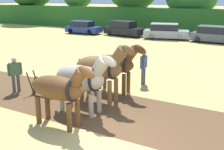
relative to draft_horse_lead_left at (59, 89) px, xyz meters
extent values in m
plane|color=tan|center=(1.97, -0.15, -1.33)|extent=(240.00, 240.00, 0.00)
cube|color=brown|center=(-3.68, 2.20, -1.33)|extent=(24.70, 5.08, 0.01)
cube|color=#286023|center=(1.97, 26.65, 0.09)|extent=(73.58, 1.47, 2.85)
cylinder|color=#4C3823|center=(-26.34, 28.71, 0.61)|extent=(0.44, 0.44, 3.89)
cylinder|color=brown|center=(-17.86, 28.95, 0.34)|extent=(0.44, 0.44, 3.35)
cylinder|color=brown|center=(-9.62, 30.12, 0.59)|extent=(0.44, 0.44, 3.85)
cylinder|color=#4C3823|center=(-1.60, 29.84, 0.13)|extent=(0.44, 0.44, 2.93)
ellipsoid|color=brown|center=(-0.11, 0.01, 0.01)|extent=(2.10, 0.95, 0.80)
cylinder|color=brown|center=(0.57, 0.20, -0.84)|extent=(0.18, 0.18, 0.99)
cylinder|color=brown|center=(0.54, -0.26, -0.84)|extent=(0.18, 0.18, 0.99)
cylinder|color=brown|center=(-0.77, 0.27, -0.84)|extent=(0.18, 0.18, 0.99)
cylinder|color=brown|center=(-0.79, -0.19, -0.84)|extent=(0.18, 0.18, 0.99)
cylinder|color=brown|center=(0.76, -0.04, 0.46)|extent=(0.75, 0.42, 0.81)
ellipsoid|color=brown|center=(1.13, -0.06, 0.72)|extent=(0.69, 0.30, 0.54)
cube|color=black|center=(0.93, -0.05, 0.63)|extent=(0.38, 0.10, 0.51)
cylinder|color=black|center=(-1.09, 0.06, -0.07)|extent=(0.30, 0.14, 0.71)
torus|color=black|center=(0.61, -0.03, 0.08)|extent=(0.15, 0.83, 0.83)
ellipsoid|color=#B2A38E|center=(-0.04, 1.34, 0.01)|extent=(2.12, 1.13, 0.97)
cylinder|color=#B2A38E|center=(0.64, 1.58, -0.88)|extent=(0.18, 0.18, 0.91)
cylinder|color=#B2A38E|center=(0.61, 1.02, -0.88)|extent=(0.18, 0.18, 0.91)
cylinder|color=#B2A38E|center=(-0.70, 1.65, -0.88)|extent=(0.18, 0.18, 0.91)
cylinder|color=#B2A38E|center=(-0.73, 1.09, -0.88)|extent=(0.18, 0.18, 0.91)
cylinder|color=#B2A38E|center=(0.83, 1.29, 0.51)|extent=(0.85, 0.50, 0.90)
ellipsoid|color=#B2A38E|center=(1.24, 1.27, 0.80)|extent=(0.69, 0.30, 0.54)
cube|color=gray|center=(1.01, 1.28, 0.71)|extent=(0.41, 0.10, 0.55)
cylinder|color=gray|center=(-1.03, 1.39, -0.09)|extent=(0.30, 0.14, 0.71)
torus|color=black|center=(0.68, 1.30, 0.09)|extent=(0.16, 0.98, 0.98)
ellipsoid|color=brown|center=(0.03, 2.67, 0.12)|extent=(2.17, 1.10, 0.94)
cylinder|color=brown|center=(0.73, 2.91, -0.82)|extent=(0.18, 0.18, 1.03)
cylinder|color=brown|center=(0.70, 2.36, -0.82)|extent=(0.18, 0.18, 1.03)
cylinder|color=brown|center=(-0.65, 2.98, -0.82)|extent=(0.18, 0.18, 1.03)
cylinder|color=brown|center=(-0.68, 2.44, -0.82)|extent=(0.18, 0.18, 1.03)
cylinder|color=brown|center=(0.92, 2.63, 0.65)|extent=(0.89, 0.49, 0.97)
ellipsoid|color=brown|center=(1.37, 2.60, 0.97)|extent=(0.69, 0.30, 0.54)
cube|color=black|center=(1.12, 2.62, 0.85)|extent=(0.45, 0.10, 0.60)
cylinder|color=black|center=(-0.98, 2.73, 0.02)|extent=(0.30, 0.14, 0.71)
torus|color=black|center=(0.77, 2.63, 0.20)|extent=(0.16, 0.96, 0.96)
ellipsoid|color=brown|center=(0.10, 4.01, 0.00)|extent=(2.00, 0.95, 0.81)
cylinder|color=brown|center=(0.74, 4.21, -0.85)|extent=(0.18, 0.18, 0.97)
cylinder|color=brown|center=(0.72, 3.74, -0.85)|extent=(0.18, 0.18, 0.97)
cylinder|color=brown|center=(-0.53, 4.27, -0.85)|extent=(0.18, 0.18, 0.97)
cylinder|color=brown|center=(-0.55, 3.81, -0.85)|extent=(0.18, 0.18, 0.97)
cylinder|color=brown|center=(0.93, 3.96, 0.48)|extent=(0.80, 0.42, 0.88)
ellipsoid|color=brown|center=(1.34, 3.94, 0.78)|extent=(0.69, 0.30, 0.54)
cube|color=black|center=(1.11, 3.95, 0.65)|extent=(0.43, 0.10, 0.57)
cylinder|color=black|center=(-0.83, 4.05, -0.08)|extent=(0.30, 0.14, 0.71)
torus|color=black|center=(0.78, 3.97, 0.06)|extent=(0.15, 0.84, 0.83)
cube|color=#4C331E|center=(-2.54, 2.14, -0.88)|extent=(1.21, 0.16, 0.12)
cube|color=#939399|center=(-2.06, 2.11, -1.23)|extent=(0.49, 0.22, 0.39)
cylinder|color=#4C331E|center=(-3.08, 2.37, -0.78)|extent=(0.40, 0.08, 0.96)
cylinder|color=#4C331E|center=(-3.10, 1.97, -0.78)|extent=(0.40, 0.08, 0.96)
cylinder|color=#4C4C4C|center=(-3.86, 2.03, -0.92)|extent=(0.14, 0.14, 0.82)
cylinder|color=#4C4C4C|center=(-3.97, 1.85, -0.92)|extent=(0.14, 0.14, 0.82)
cube|color=#4C6B4C|center=(-3.92, 1.94, -0.22)|extent=(0.42, 0.52, 0.58)
sphere|color=tan|center=(-3.92, 1.94, 0.19)|extent=(0.22, 0.22, 0.22)
cylinder|color=#4C6B4C|center=(-3.77, 2.19, -0.24)|extent=(0.09, 0.09, 0.55)
cylinder|color=#4C6B4C|center=(-4.06, 1.69, -0.24)|extent=(0.09, 0.09, 0.55)
cylinder|color=#4C4C4C|center=(0.93, 5.81, -0.91)|extent=(0.14, 0.14, 0.84)
cylinder|color=#4C4C4C|center=(0.93, 5.59, -0.91)|extent=(0.14, 0.14, 0.84)
cube|color=#3D5184|center=(0.93, 5.70, -0.19)|extent=(0.20, 0.49, 0.60)
sphere|color=tan|center=(0.93, 5.70, 0.23)|extent=(0.23, 0.23, 0.23)
cylinder|color=#3D5184|center=(0.92, 5.99, -0.21)|extent=(0.09, 0.09, 0.56)
cylinder|color=#3D5184|center=(0.93, 5.41, -0.21)|extent=(0.09, 0.09, 0.56)
cylinder|color=tan|center=(0.93, 5.70, 0.30)|extent=(0.43, 0.43, 0.02)
cylinder|color=tan|center=(0.93, 5.70, 0.35)|extent=(0.22, 0.22, 0.10)
cube|color=navy|center=(-12.01, 20.95, -0.82)|extent=(4.21, 1.84, 0.67)
cube|color=black|center=(-12.22, 20.96, -0.21)|extent=(2.54, 1.62, 0.56)
cube|color=navy|center=(-12.22, 20.96, 0.10)|extent=(2.54, 1.62, 0.06)
cylinder|color=black|center=(-10.70, 21.67, -1.02)|extent=(0.63, 0.24, 0.63)
cylinder|color=black|center=(-10.74, 20.17, -1.02)|extent=(0.63, 0.24, 0.63)
cylinder|color=black|center=(-13.28, 21.74, -1.02)|extent=(0.63, 0.24, 0.63)
cylinder|color=black|center=(-13.32, 20.24, -1.02)|extent=(0.63, 0.24, 0.63)
cube|color=black|center=(-7.01, 21.38, -0.79)|extent=(4.75, 2.69, 0.74)
cube|color=black|center=(-7.23, 21.43, -0.10)|extent=(2.96, 2.15, 0.63)
cube|color=black|center=(-7.23, 21.43, 0.25)|extent=(2.96, 2.15, 0.06)
cylinder|color=black|center=(-5.49, 21.90, -1.02)|extent=(0.67, 0.34, 0.63)
cylinder|color=black|center=(-5.81, 20.32, -1.02)|extent=(0.67, 0.34, 0.63)
cylinder|color=black|center=(-8.21, 22.45, -1.02)|extent=(0.67, 0.34, 0.63)
cylinder|color=black|center=(-8.53, 20.87, -1.02)|extent=(0.67, 0.34, 0.63)
cube|color=#A8A8B2|center=(-2.19, 21.06, -0.80)|extent=(4.75, 2.67, 0.73)
cube|color=black|center=(-2.41, 21.02, -0.13)|extent=(2.96, 2.13, 0.61)
cube|color=#A8A8B2|center=(-2.41, 21.02, 0.21)|extent=(2.96, 2.13, 0.06)
cylinder|color=black|center=(-0.98, 22.12, -1.02)|extent=(0.66, 0.34, 0.63)
cylinder|color=black|center=(-0.67, 20.55, -1.02)|extent=(0.66, 0.34, 0.63)
cylinder|color=black|center=(-3.70, 21.57, -1.02)|extent=(0.66, 0.34, 0.63)
cylinder|color=black|center=(-3.39, 20.01, -1.02)|extent=(0.66, 0.34, 0.63)
cube|color=#565B66|center=(2.40, 20.86, -0.81)|extent=(4.15, 2.12, 0.72)
cube|color=black|center=(2.21, 20.88, -0.14)|extent=(2.54, 1.79, 0.61)
cube|color=#565B66|center=(2.21, 20.88, 0.19)|extent=(2.54, 1.79, 0.06)
cylinder|color=black|center=(1.24, 21.74, -1.03)|extent=(0.63, 0.28, 0.61)
cylinder|color=black|center=(1.10, 20.22, -1.03)|extent=(0.63, 0.28, 0.61)
camera|label=1|loc=(5.49, -7.17, 3.00)|focal=45.00mm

